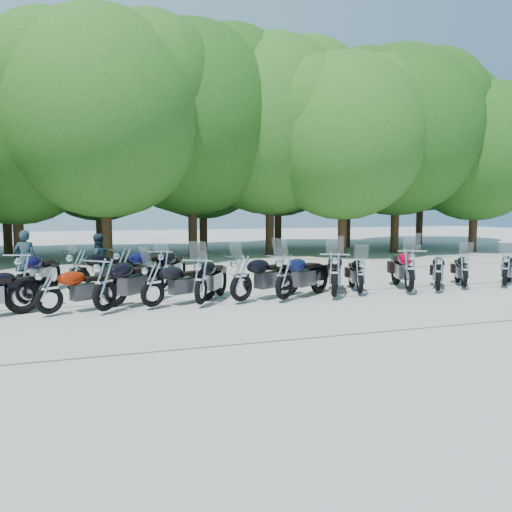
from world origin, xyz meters
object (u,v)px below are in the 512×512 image
object	(u,v)px
motorcycle_3	(104,283)
motorcycle_17	(163,268)
motorcycle_11	(438,271)
motorcycle_16	(123,268)
motorcycle_6	(241,277)
motorcycle_14	(23,273)
motorcycle_13	(506,269)
motorcycle_9	(360,274)
motorcycle_4	(152,283)
motorcycle_12	(465,270)
motorcycle_7	(284,276)
motorcycle_8	(335,273)
motorcycle_2	(49,289)
motorcycle_5	(201,280)
rider_1	(97,261)
motorcycle_15	(78,270)
motorcycle_10	(410,269)
rider_0	(25,260)

from	to	relation	value
motorcycle_3	motorcycle_17	bearing A→B (deg)	-78.32
motorcycle_11	motorcycle_16	size ratio (longest dim) A/B	0.86
motorcycle_6	motorcycle_14	world-z (taller)	motorcycle_6
motorcycle_13	motorcycle_9	bearing A→B (deg)	47.61
motorcycle_4	motorcycle_12	xyz separation A→B (m)	(9.02, 0.07, -0.03)
motorcycle_7	motorcycle_8	distance (m)	1.40
motorcycle_7	motorcycle_6	bearing A→B (deg)	48.97
motorcycle_2	motorcycle_5	world-z (taller)	motorcycle_5
motorcycle_9	motorcycle_11	world-z (taller)	motorcycle_11
motorcycle_5	motorcycle_13	distance (m)	9.27
motorcycle_17	motorcycle_2	bearing A→B (deg)	69.88
motorcycle_12	motorcycle_7	bearing A→B (deg)	35.52
motorcycle_12	motorcycle_2	bearing A→B (deg)	34.41
motorcycle_7	motorcycle_16	world-z (taller)	motorcycle_16
rider_1	motorcycle_16	bearing A→B (deg)	96.48
motorcycle_3	motorcycle_13	bearing A→B (deg)	-136.97
motorcycle_7	motorcycle_11	bearing A→B (deg)	-125.15
motorcycle_14	motorcycle_5	bearing A→B (deg)	168.64
motorcycle_6	rider_1	bearing A→B (deg)	15.48
motorcycle_2	motorcycle_3	bearing A→B (deg)	-122.03
motorcycle_15	motorcycle_4	bearing A→B (deg)	-176.42
motorcycle_3	rider_1	bearing A→B (deg)	-46.16
motorcycle_2	motorcycle_6	xyz separation A→B (m)	(4.43, 0.10, 0.07)
motorcycle_3	motorcycle_14	size ratio (longest dim) A/B	1.04
motorcycle_13	motorcycle_7	bearing A→B (deg)	50.16
motorcycle_2	motorcycle_17	bearing A→B (deg)	-73.37
motorcycle_4	motorcycle_16	bearing A→B (deg)	-15.67
motorcycle_2	motorcycle_3	size ratio (longest dim) A/B	0.86
motorcycle_3	motorcycle_9	size ratio (longest dim) A/B	1.20
motorcycle_5	motorcycle_4	bearing A→B (deg)	25.74
motorcycle_3	motorcycle_17	size ratio (longest dim) A/B	1.06
motorcycle_9	motorcycle_13	size ratio (longest dim) A/B	1.01
motorcycle_7	motorcycle_13	size ratio (longest dim) A/B	1.17
motorcycle_2	motorcycle_11	world-z (taller)	same
motorcycle_15	rider_1	world-z (taller)	rider_1
motorcycle_11	motorcycle_7	bearing A→B (deg)	37.02
motorcycle_15	motorcycle_9	bearing A→B (deg)	-138.84
motorcycle_3	motorcycle_4	distance (m)	1.10
motorcycle_10	rider_0	xyz separation A→B (m)	(-10.19, 4.19, 0.16)
motorcycle_13	motorcycle_16	bearing A→B (deg)	35.72
motorcycle_7	motorcycle_15	size ratio (longest dim) A/B	0.96
rider_1	rider_0	bearing A→B (deg)	-30.27
motorcycle_5	motorcycle_14	distance (m)	4.96
motorcycle_10	motorcycle_11	distance (m)	0.91
motorcycle_10	motorcycle_16	size ratio (longest dim) A/B	1.01
motorcycle_4	motorcycle_13	size ratio (longest dim) A/B	1.07
motorcycle_4	motorcycle_12	size ratio (longest dim) A/B	1.06
motorcycle_14	motorcycle_17	distance (m)	3.69
motorcycle_5	motorcycle_15	world-z (taller)	motorcycle_15
motorcycle_10	motorcycle_17	xyz separation A→B (m)	(-6.39, 2.77, -0.05)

